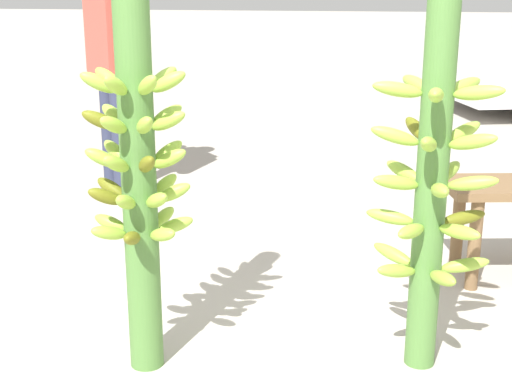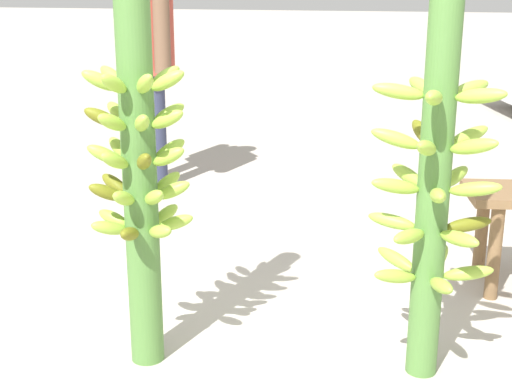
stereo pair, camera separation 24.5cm
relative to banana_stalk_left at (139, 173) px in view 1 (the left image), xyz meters
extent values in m
cylinder|color=#4C7A38|center=(0.00, 0.00, -0.03)|extent=(0.12, 0.12, 1.42)
ellipsoid|color=#93BC3D|center=(0.12, 0.01, 0.32)|extent=(0.14, 0.06, 0.10)
ellipsoid|color=#93BC3D|center=(0.07, 0.10, 0.32)|extent=(0.12, 0.14, 0.10)
ellipsoid|color=#93BC3D|center=(-0.03, 0.11, 0.32)|extent=(0.09, 0.15, 0.10)
ellipsoid|color=#93BC3D|center=(-0.11, 0.04, 0.32)|extent=(0.15, 0.10, 0.10)
ellipsoid|color=#93BC3D|center=(-0.10, -0.06, 0.32)|extent=(0.14, 0.11, 0.10)
ellipsoid|color=#93BC3D|center=(-0.02, -0.12, 0.32)|extent=(0.07, 0.14, 0.10)
ellipsoid|color=#93BC3D|center=(0.08, -0.09, 0.32)|extent=(0.13, 0.13, 0.10)
ellipsoid|color=#656718|center=(-0.02, 0.12, 0.19)|extent=(0.07, 0.15, 0.10)
ellipsoid|color=#93BC3D|center=(-0.10, 0.06, 0.19)|extent=(0.15, 0.11, 0.10)
ellipsoid|color=#656718|center=(-0.11, -0.04, 0.19)|extent=(0.15, 0.10, 0.10)
ellipsoid|color=#93BC3D|center=(-0.03, -0.11, 0.19)|extent=(0.08, 0.15, 0.10)
ellipsoid|color=#93BC3D|center=(0.07, -0.10, 0.19)|extent=(0.12, 0.14, 0.10)
ellipsoid|color=#93BC3D|center=(0.12, -0.01, 0.19)|extent=(0.14, 0.06, 0.10)
ellipsoid|color=#93BC3D|center=(0.08, 0.09, 0.19)|extent=(0.13, 0.14, 0.10)
ellipsoid|color=#93BC3D|center=(-0.03, -0.11, 0.06)|extent=(0.08, 0.15, 0.10)
ellipsoid|color=#656718|center=(0.07, -0.10, 0.06)|extent=(0.12, 0.14, 0.10)
ellipsoid|color=#93BC3D|center=(0.12, -0.01, 0.06)|extent=(0.14, 0.05, 0.10)
ellipsoid|color=#93BC3D|center=(0.08, 0.09, 0.06)|extent=(0.13, 0.14, 0.10)
ellipsoid|color=#93BC3D|center=(-0.02, 0.12, 0.06)|extent=(0.07, 0.15, 0.10)
ellipsoid|color=#93BC3D|center=(-0.10, 0.06, 0.06)|extent=(0.15, 0.11, 0.10)
ellipsoid|color=#93BC3D|center=(-0.11, -0.05, 0.06)|extent=(0.15, 0.10, 0.10)
ellipsoid|color=#656718|center=(-0.11, 0.03, -0.07)|extent=(0.15, 0.08, 0.10)
ellipsoid|color=#656718|center=(-0.09, -0.07, -0.07)|extent=(0.14, 0.12, 0.10)
ellipsoid|color=#93BC3D|center=(0.00, -0.12, -0.07)|extent=(0.05, 0.14, 0.10)
ellipsoid|color=#93BC3D|center=(0.09, -0.08, -0.07)|extent=(0.14, 0.13, 0.10)
ellipsoid|color=#93BC3D|center=(0.12, 0.02, -0.07)|extent=(0.15, 0.07, 0.10)
ellipsoid|color=#93BC3D|center=(0.05, 0.11, -0.07)|extent=(0.11, 0.15, 0.10)
ellipsoid|color=#93BC3D|center=(-0.05, 0.11, -0.07)|extent=(0.10, 0.15, 0.10)
ellipsoid|color=#656718|center=(0.01, -0.12, -0.20)|extent=(0.06, 0.14, 0.09)
ellipsoid|color=#93BC3D|center=(0.10, -0.06, -0.20)|extent=(0.14, 0.11, 0.09)
ellipsoid|color=#93BC3D|center=(0.11, 0.04, -0.20)|extent=(0.15, 0.09, 0.09)
ellipsoid|color=#93BC3D|center=(0.04, 0.11, -0.20)|extent=(0.09, 0.15, 0.09)
ellipsoid|color=#93BC3D|center=(-0.06, 0.10, -0.20)|extent=(0.11, 0.14, 0.09)
ellipsoid|color=#93BC3D|center=(-0.12, 0.01, -0.20)|extent=(0.14, 0.06, 0.09)
ellipsoid|color=#93BC3D|center=(-0.09, -0.09, -0.20)|extent=(0.13, 0.13, 0.09)
cylinder|color=#4C7A38|center=(1.00, 0.22, 0.00)|extent=(0.11, 0.11, 1.47)
ellipsoid|color=#93BC3D|center=(0.87, 0.19, 0.29)|extent=(0.19, 0.09, 0.08)
ellipsoid|color=#93BC3D|center=(0.99, 0.09, 0.29)|extent=(0.06, 0.18, 0.08)
ellipsoid|color=#93BC3D|center=(1.13, 0.17, 0.29)|extent=(0.19, 0.11, 0.08)
ellipsoid|color=#93BC3D|center=(1.09, 0.33, 0.29)|extent=(0.15, 0.17, 0.08)
ellipsoid|color=#93BC3D|center=(0.93, 0.34, 0.29)|extent=(0.14, 0.18, 0.08)
ellipsoid|color=#93BC3D|center=(0.98, 0.09, 0.13)|extent=(0.08, 0.19, 0.10)
ellipsoid|color=#93BC3D|center=(1.12, 0.16, 0.13)|extent=(0.18, 0.13, 0.10)
ellipsoid|color=#93BC3D|center=(1.10, 0.32, 0.13)|extent=(0.16, 0.16, 0.10)
ellipsoid|color=#656718|center=(0.94, 0.35, 0.13)|extent=(0.12, 0.18, 0.10)
ellipsoid|color=#93BC3D|center=(0.87, 0.21, 0.13)|extent=(0.19, 0.07, 0.10)
ellipsoid|color=#93BC3D|center=(1.14, 0.20, -0.02)|extent=(0.19, 0.07, 0.08)
ellipsoid|color=#93BC3D|center=(1.06, 0.35, -0.02)|extent=(0.12, 0.18, 0.08)
ellipsoid|color=#93BC3D|center=(0.90, 0.32, -0.02)|extent=(0.16, 0.16, 0.08)
ellipsoid|color=#93BC3D|center=(0.88, 0.16, -0.02)|extent=(0.18, 0.13, 0.08)
ellipsoid|color=#93BC3D|center=(1.02, 0.09, -0.02)|extent=(0.08, 0.19, 0.08)
ellipsoid|color=#93BC3D|center=(0.86, 0.24, -0.18)|extent=(0.18, 0.07, 0.07)
ellipsoid|color=#93BC3D|center=(0.94, 0.10, -0.18)|extent=(0.12, 0.18, 0.07)
ellipsoid|color=#93BC3D|center=(1.10, 0.13, -0.18)|extent=(0.16, 0.16, 0.07)
ellipsoid|color=#656718|center=(1.12, 0.29, -0.18)|extent=(0.18, 0.13, 0.07)
ellipsoid|color=#93BC3D|center=(0.98, 0.36, -0.18)|extent=(0.08, 0.19, 0.07)
ellipsoid|color=#93BC3D|center=(1.05, 0.10, -0.34)|extent=(0.12, 0.19, 0.09)
ellipsoid|color=#93BC3D|center=(1.14, 0.24, -0.34)|extent=(0.19, 0.07, 0.09)
ellipsoid|color=#93BC3D|center=(1.03, 0.36, -0.34)|extent=(0.09, 0.19, 0.09)
ellipsoid|color=#93BC3D|center=(0.88, 0.29, -0.34)|extent=(0.18, 0.13, 0.09)
ellipsoid|color=#93BC3D|center=(0.90, 0.13, -0.34)|extent=(0.17, 0.16, 0.09)
cylinder|color=#2D334C|center=(-1.14, 2.37, -0.34)|extent=(0.18, 0.18, 0.79)
cylinder|color=#2D334C|center=(-1.00, 2.22, -0.34)|extent=(0.18, 0.18, 0.79)
cube|color=#BF4C3F|center=(-1.07, 2.29, 0.34)|extent=(0.46, 0.47, 0.56)
cylinder|color=brown|center=(-1.27, 2.50, 0.35)|extent=(0.15, 0.15, 0.53)
cylinder|color=brown|center=(-0.88, 2.08, 0.35)|extent=(0.15, 0.15, 0.53)
cylinder|color=brown|center=(1.18, 1.23, -0.52)|extent=(0.06, 0.06, 0.44)
cylinder|color=brown|center=(1.24, 0.97, -0.52)|extent=(0.06, 0.06, 0.44)
cylinder|color=black|center=(1.87, 6.92, -0.42)|extent=(0.67, 0.40, 0.64)
camera|label=1|loc=(0.90, -2.26, 0.63)|focal=50.00mm
camera|label=2|loc=(1.14, -2.19, 0.63)|focal=50.00mm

